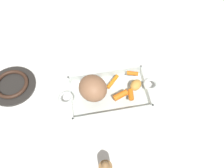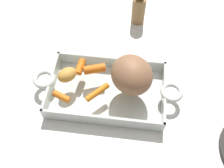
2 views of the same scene
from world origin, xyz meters
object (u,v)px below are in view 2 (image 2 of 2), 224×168
at_px(roasting_dish, 107,91).
at_px(pork_roast, 132,75).
at_px(baby_carrot_short, 80,67).
at_px(baby_carrot_northwest, 61,97).
at_px(potato_whole, 67,75).
at_px(baby_carrot_northeast, 97,92).
at_px(pepper_mill, 139,9).
at_px(baby_carrot_southeast, 95,69).

distance_m(roasting_dish, pork_roast, 0.10).
xyz_separation_m(roasting_dish, baby_carrot_short, (0.08, -0.04, 0.04)).
height_order(roasting_dish, baby_carrot_northwest, baby_carrot_northwest).
relative_size(roasting_dish, baby_carrot_short, 9.22).
xyz_separation_m(roasting_dish, potato_whole, (0.11, -0.01, 0.05)).
xyz_separation_m(baby_carrot_northeast, pepper_mill, (-0.09, -0.34, -0.00)).
relative_size(baby_carrot_northwest, potato_whole, 0.87).
relative_size(baby_carrot_southeast, baby_carrot_short, 1.33).
relative_size(baby_carrot_short, baby_carrot_northwest, 0.95).
distance_m(baby_carrot_northeast, potato_whole, 0.10).
bearing_deg(baby_carrot_short, pepper_mill, -118.95).
relative_size(baby_carrot_northeast, baby_carrot_southeast, 1.18).
height_order(baby_carrot_short, potato_whole, potato_whole).
bearing_deg(baby_carrot_southeast, baby_carrot_short, -5.60).
xyz_separation_m(baby_carrot_northeast, potato_whole, (0.09, -0.04, 0.01)).
xyz_separation_m(baby_carrot_southeast, pepper_mill, (-0.10, -0.27, -0.01)).
relative_size(baby_carrot_southeast, pepper_mill, 0.49).
distance_m(baby_carrot_short, potato_whole, 0.05).
distance_m(baby_carrot_southeast, baby_carrot_northwest, 0.12).
distance_m(roasting_dish, potato_whole, 0.12).
bearing_deg(pork_roast, pepper_mill, -90.41).
relative_size(baby_carrot_northwest, pepper_mill, 0.39).
height_order(roasting_dish, baby_carrot_short, baby_carrot_short).
distance_m(baby_carrot_northeast, baby_carrot_southeast, 0.07).
bearing_deg(baby_carrot_short, baby_carrot_southeast, 174.40).
height_order(roasting_dish, baby_carrot_southeast, baby_carrot_southeast).
xyz_separation_m(baby_carrot_northeast, baby_carrot_short, (0.06, -0.07, 0.00)).
height_order(baby_carrot_southeast, baby_carrot_northwest, baby_carrot_southeast).
relative_size(baby_carrot_northeast, baby_carrot_northwest, 1.50).
height_order(roasting_dish, pepper_mill, pepper_mill).
xyz_separation_m(baby_carrot_short, potato_whole, (0.03, 0.04, 0.01)).
distance_m(baby_carrot_southeast, baby_carrot_short, 0.04).
relative_size(roasting_dish, pepper_mill, 3.38).
bearing_deg(baby_carrot_southeast, roasting_dish, 135.88).
xyz_separation_m(pork_roast, baby_carrot_northwest, (0.17, 0.06, -0.04)).
height_order(baby_carrot_northeast, potato_whole, potato_whole).
relative_size(baby_carrot_southeast, baby_carrot_northwest, 1.26).
distance_m(roasting_dish, baby_carrot_short, 0.10).
bearing_deg(baby_carrot_northeast, roasting_dish, -122.45).
bearing_deg(baby_carrot_northwest, baby_carrot_southeast, -126.90).
bearing_deg(roasting_dish, baby_carrot_northeast, 57.55).
height_order(pork_roast, baby_carrot_northeast, pork_roast).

